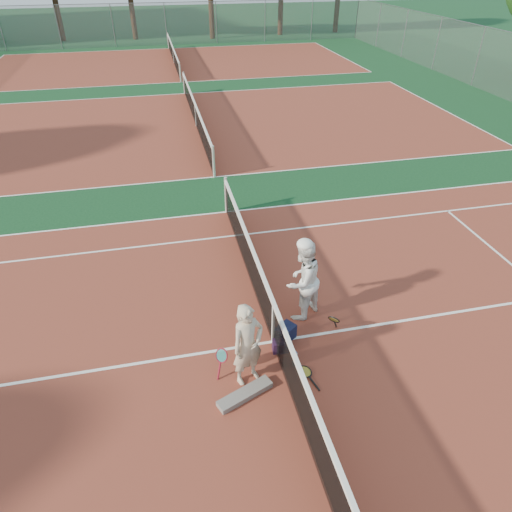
{
  "coord_description": "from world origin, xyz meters",
  "views": [
    {
      "loc": [
        -1.74,
        -6.29,
        6.47
      ],
      "look_at": [
        0.0,
        1.52,
        1.05
      ],
      "focal_mm": 32.0,
      "sensor_mm": 36.0,
      "label": 1
    }
  ],
  "objects_px": {
    "racket_black_held": "(333,325)",
    "racket_red": "(222,362)",
    "sports_bag_navy": "(285,333)",
    "player_a": "(248,345)",
    "racket_spare": "(305,372)",
    "water_bottle": "(295,359)",
    "player_b": "(302,280)",
    "sports_bag_purple": "(280,346)",
    "net_main": "(273,323)"
  },
  "relations": [
    {
      "from": "net_main",
      "to": "player_b",
      "type": "bearing_deg",
      "value": 41.17
    },
    {
      "from": "player_b",
      "to": "racket_spare",
      "type": "bearing_deg",
      "value": 42.08
    },
    {
      "from": "racket_red",
      "to": "racket_black_held",
      "type": "xyz_separation_m",
      "value": [
        2.31,
        0.5,
        -0.02
      ]
    },
    {
      "from": "racket_spare",
      "to": "sports_bag_purple",
      "type": "relative_size",
      "value": 2.01
    },
    {
      "from": "player_b",
      "to": "racket_spare",
      "type": "height_order",
      "value": "player_b"
    },
    {
      "from": "player_b",
      "to": "water_bottle",
      "type": "height_order",
      "value": "player_b"
    },
    {
      "from": "sports_bag_purple",
      "to": "player_a",
      "type": "bearing_deg",
      "value": -144.36
    },
    {
      "from": "player_a",
      "to": "racket_black_held",
      "type": "xyz_separation_m",
      "value": [
        1.88,
        0.73,
        -0.57
      ]
    },
    {
      "from": "player_a",
      "to": "water_bottle",
      "type": "height_order",
      "value": "player_a"
    },
    {
      "from": "racket_red",
      "to": "racket_spare",
      "type": "bearing_deg",
      "value": -65.76
    },
    {
      "from": "player_a",
      "to": "water_bottle",
      "type": "bearing_deg",
      "value": -15.67
    },
    {
      "from": "racket_red",
      "to": "racket_spare",
      "type": "relative_size",
      "value": 0.94
    },
    {
      "from": "racket_spare",
      "to": "racket_black_held",
      "type": "bearing_deg",
      "value": -60.4
    },
    {
      "from": "racket_red",
      "to": "sports_bag_navy",
      "type": "relative_size",
      "value": 1.39
    },
    {
      "from": "player_a",
      "to": "racket_red",
      "type": "distance_m",
      "value": 0.74
    },
    {
      "from": "racket_red",
      "to": "sports_bag_purple",
      "type": "relative_size",
      "value": 1.88
    },
    {
      "from": "net_main",
      "to": "sports_bag_purple",
      "type": "height_order",
      "value": "net_main"
    },
    {
      "from": "player_b",
      "to": "sports_bag_purple",
      "type": "distance_m",
      "value": 1.4
    },
    {
      "from": "player_a",
      "to": "racket_black_held",
      "type": "relative_size",
      "value": 3.19
    },
    {
      "from": "net_main",
      "to": "player_a",
      "type": "bearing_deg",
      "value": -129.95
    },
    {
      "from": "net_main",
      "to": "player_a",
      "type": "height_order",
      "value": "player_a"
    },
    {
      "from": "racket_red",
      "to": "sports_bag_navy",
      "type": "bearing_deg",
      "value": -29.1
    },
    {
      "from": "racket_red",
      "to": "net_main",
      "type": "bearing_deg",
      "value": -25.59
    },
    {
      "from": "player_b",
      "to": "player_a",
      "type": "bearing_deg",
      "value": 11.68
    },
    {
      "from": "player_b",
      "to": "sports_bag_purple",
      "type": "height_order",
      "value": "player_b"
    },
    {
      "from": "net_main",
      "to": "racket_red",
      "type": "bearing_deg",
      "value": -152.95
    },
    {
      "from": "player_b",
      "to": "racket_red",
      "type": "bearing_deg",
      "value": -0.45
    },
    {
      "from": "racket_spare",
      "to": "water_bottle",
      "type": "height_order",
      "value": "water_bottle"
    },
    {
      "from": "racket_black_held",
      "to": "sports_bag_purple",
      "type": "bearing_deg",
      "value": -39.92
    },
    {
      "from": "player_a",
      "to": "sports_bag_navy",
      "type": "bearing_deg",
      "value": 18.84
    },
    {
      "from": "player_a",
      "to": "racket_red",
      "type": "relative_size",
      "value": 2.96
    },
    {
      "from": "net_main",
      "to": "sports_bag_purple",
      "type": "distance_m",
      "value": 0.47
    },
    {
      "from": "racket_spare",
      "to": "sports_bag_purple",
      "type": "distance_m",
      "value": 0.72
    },
    {
      "from": "water_bottle",
      "to": "sports_bag_purple",
      "type": "bearing_deg",
      "value": 112.11
    },
    {
      "from": "sports_bag_navy",
      "to": "water_bottle",
      "type": "height_order",
      "value": "sports_bag_navy"
    },
    {
      "from": "racket_black_held",
      "to": "racket_red",
      "type": "bearing_deg",
      "value": -37.45
    },
    {
      "from": "racket_red",
      "to": "racket_black_held",
      "type": "distance_m",
      "value": 2.37
    },
    {
      "from": "racket_spare",
      "to": "sports_bag_purple",
      "type": "height_order",
      "value": "sports_bag_purple"
    },
    {
      "from": "racket_black_held",
      "to": "water_bottle",
      "type": "height_order",
      "value": "racket_black_held"
    },
    {
      "from": "sports_bag_purple",
      "to": "player_b",
      "type": "bearing_deg",
      "value": 53.47
    },
    {
      "from": "player_b",
      "to": "sports_bag_navy",
      "type": "xyz_separation_m",
      "value": [
        -0.52,
        -0.65,
        -0.74
      ]
    },
    {
      "from": "player_a",
      "to": "sports_bag_purple",
      "type": "relative_size",
      "value": 5.56
    },
    {
      "from": "sports_bag_navy",
      "to": "sports_bag_purple",
      "type": "distance_m",
      "value": 0.33
    },
    {
      "from": "water_bottle",
      "to": "racket_black_held",
      "type": "bearing_deg",
      "value": 32.27
    },
    {
      "from": "net_main",
      "to": "sports_bag_navy",
      "type": "bearing_deg",
      "value": 6.54
    },
    {
      "from": "player_a",
      "to": "sports_bag_purple",
      "type": "distance_m",
      "value": 1.16
    },
    {
      "from": "sports_bag_navy",
      "to": "water_bottle",
      "type": "distance_m",
      "value": 0.7
    },
    {
      "from": "racket_red",
      "to": "sports_bag_purple",
      "type": "bearing_deg",
      "value": -38.19
    },
    {
      "from": "racket_spare",
      "to": "water_bottle",
      "type": "distance_m",
      "value": 0.29
    },
    {
      "from": "net_main",
      "to": "player_b",
      "type": "relative_size",
      "value": 6.08
    }
  ]
}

